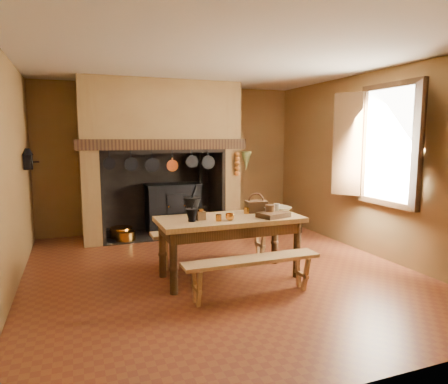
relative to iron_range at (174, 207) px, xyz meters
The scene contains 28 objects.
floor 2.50m from the iron_range, 89.02° to the right, with size 5.50×5.50×0.00m, color brown.
ceiling 3.37m from the iron_range, 89.02° to the right, with size 5.50×5.50×0.00m, color silver.
back_wall 0.97m from the iron_range, 82.10° to the left, with size 5.00×0.02×2.80m, color olive.
wall_left 3.59m from the iron_range, 135.12° to the right, with size 0.02×5.50×2.80m, color olive.
wall_right 3.65m from the iron_range, 43.91° to the right, with size 0.02×5.50×2.80m, color olive.
wall_front 5.28m from the iron_range, 89.54° to the right, with size 5.00×0.02×2.80m, color olive.
chimney_breast 1.36m from the iron_range, 151.95° to the right, with size 2.95×0.96×2.80m.
iron_range is the anchor object (origin of this frame).
hearth_pans 1.10m from the iron_range, 167.25° to the right, with size 0.51×0.62×0.20m.
hanging_pans 1.12m from the iron_range, 115.02° to the right, with size 1.92×0.29×0.27m.
onion_string 1.49m from the iron_range, 32.25° to the right, with size 0.12×0.10×0.46m, color #AF5820, non-canonical shape.
herb_bunch 1.65m from the iron_range, 28.28° to the right, with size 0.20×0.20×0.35m, color #52582A.
window 3.91m from the iron_range, 49.98° to the right, with size 0.39×1.75×1.76m.
wall_coffee_mill 2.74m from the iron_range, 159.32° to the right, with size 0.23×0.16×0.31m.
work_table 2.72m from the iron_range, 88.11° to the right, with size 1.84×0.82×0.80m.
bench_front 3.41m from the iron_range, 88.49° to the right, with size 1.62×0.28×0.45m.
bench_back 2.11m from the iron_range, 87.55° to the right, with size 1.80×0.32×0.51m.
mortar_large 2.47m from the iron_range, 97.59° to the right, with size 0.23×0.23×0.39m.
mortar_small 2.87m from the iron_range, 98.93° to the right, with size 0.16×0.16×0.27m.
coffee_grinder 2.79m from the iron_range, 96.59° to the right, with size 0.16×0.13×0.17m.
brass_mug_a 2.92m from the iron_range, 92.54° to the right, with size 0.07×0.07×0.08m, color #C07D2C.
brass_mug_b 2.64m from the iron_range, 81.52° to the right, with size 0.08×0.08×0.09m, color #C07D2C.
mixing_bowl 2.81m from the iron_range, 73.49° to the right, with size 0.35×0.35×0.09m, color beige.
stoneware_crock 2.96m from the iron_range, 78.46° to the right, with size 0.12×0.12×0.15m, color brown.
glass_jar 2.92m from the iron_range, 75.59° to the right, with size 0.08×0.08×0.15m, color beige.
wicker_basket 2.62m from the iron_range, 77.75° to the right, with size 0.30×0.24×0.27m.
wooden_tray 3.00m from the iron_range, 78.22° to the right, with size 0.38×0.27×0.06m, color #3D2513.
brass_cup 2.93m from the iron_range, 89.71° to the right, with size 0.11×0.11×0.09m, color #C07D2C.
Camera 1 is at (-1.79, -4.94, 1.81)m, focal length 32.00 mm.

